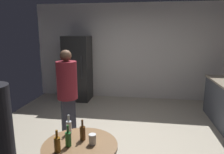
{
  "coord_description": "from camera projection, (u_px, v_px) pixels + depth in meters",
  "views": [
    {
      "loc": [
        0.48,
        -3.38,
        1.89
      ],
      "look_at": [
        -0.13,
        0.61,
        1.03
      ],
      "focal_mm": 33.44,
      "sensor_mm": 36.0,
      "label": 1
    }
  ],
  "objects": [
    {
      "name": "beer_bottle_green",
      "position": [
        68.0,
        139.0,
        2.15
      ],
      "size": [
        0.06,
        0.06,
        0.23
      ],
      "color": "#26662D",
      "rests_on": "foreground_table"
    },
    {
      "name": "beer_bottle_brown",
      "position": [
        83.0,
        132.0,
        2.29
      ],
      "size": [
        0.06,
        0.06,
        0.23
      ],
      "color": "#593314",
      "rests_on": "foreground_table"
    },
    {
      "name": "foreground_table",
      "position": [
        80.0,
        153.0,
        2.22
      ],
      "size": [
        0.8,
        0.8,
        0.73
      ],
      "color": "olive",
      "rests_on": "ground_plane"
    },
    {
      "name": "beer_bottle_clear",
      "position": [
        69.0,
        127.0,
        2.43
      ],
      "size": [
        0.06,
        0.06,
        0.23
      ],
      "color": "silver",
      "rests_on": "foreground_table"
    },
    {
      "name": "refrigerator",
      "position": [
        78.0,
        68.0,
        5.87
      ],
      "size": [
        0.7,
        0.68,
        1.8
      ],
      "color": "black",
      "rests_on": "ground_plane"
    },
    {
      "name": "person_in_maroon_shirt",
      "position": [
        67.0,
        90.0,
        3.51
      ],
      "size": [
        0.47,
        0.47,
        1.62
      ],
      "rotation": [
        0.0,
        0.0,
        -1.0
      ],
      "color": "#2D2D38",
      "rests_on": "ground_plane"
    },
    {
      "name": "beer_bottle_amber",
      "position": [
        57.0,
        144.0,
        2.05
      ],
      "size": [
        0.06,
        0.06,
        0.23
      ],
      "color": "#8C5919",
      "rests_on": "foreground_table"
    },
    {
      "name": "ground_plane",
      "position": [
        114.0,
        143.0,
        3.75
      ],
      "size": [
        5.2,
        5.2,
        0.1
      ],
      "primitive_type": "cube",
      "color": "#B2A893"
    },
    {
      "name": "wall_back",
      "position": [
        127.0,
        52.0,
        6.0
      ],
      "size": [
        5.32,
        0.06,
        2.7
      ],
      "primitive_type": "cube",
      "color": "silver",
      "rests_on": "ground_plane"
    },
    {
      "name": "plastic_cup_white",
      "position": [
        92.0,
        139.0,
        2.2
      ],
      "size": [
        0.08,
        0.08,
        0.11
      ],
      "primitive_type": "cylinder",
      "color": "white",
      "rests_on": "foreground_table"
    }
  ]
}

